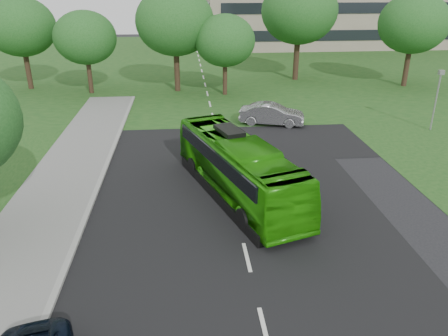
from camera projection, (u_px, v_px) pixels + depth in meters
name	position (u px, v px, depth m)	size (l,w,h in m)	color
ground	(241.00, 231.00, 19.45)	(160.00, 160.00, 0.00)	black
street_surfaces	(205.00, 102.00, 40.23)	(120.00, 120.00, 0.15)	black
tree_park_a	(85.00, 38.00, 41.45)	(5.90, 5.90, 7.85)	black
tree_park_b	(175.00, 22.00, 41.78)	(7.56, 7.56, 9.91)	black
tree_park_c	(225.00, 41.00, 40.94)	(5.69, 5.69, 7.56)	black
tree_park_d	(299.00, 11.00, 46.63)	(8.16, 8.16, 10.79)	black
tree_park_e	(414.00, 24.00, 43.96)	(6.99, 6.99, 9.32)	black
tree_park_f	(21.00, 27.00, 42.85)	(6.77, 6.77, 9.03)	black
bus	(238.00, 167.00, 22.24)	(2.58, 11.02, 3.07)	#24920B
sedan	(272.00, 114.00, 33.68)	(1.72, 4.95, 1.63)	#AAA9AE
camera_pole	(437.00, 92.00, 31.57)	(0.46, 0.44, 4.45)	gray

